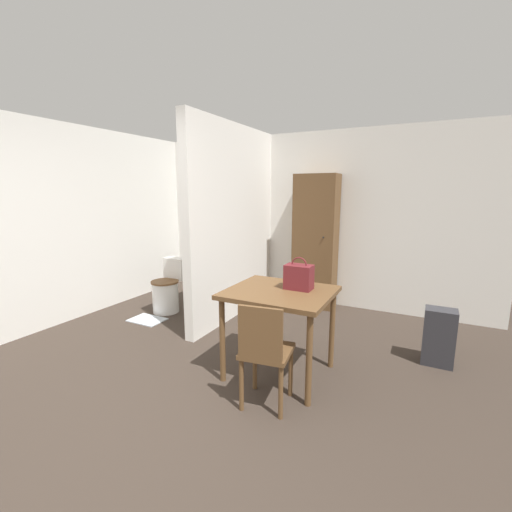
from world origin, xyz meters
The scene contains 11 objects.
ground_plane centered at (0.00, 0.00, 0.00)m, with size 16.00×16.00×0.00m, color #382D26.
wall_back centered at (0.00, 3.61, 1.25)m, with size 5.54×0.12×2.50m.
wall_left centered at (-2.33, 1.78, 1.25)m, with size 0.12×4.55×2.50m.
partition_wall centered at (-0.48, 2.54, 1.25)m, with size 0.12×2.03×2.50m.
dining_table centered at (0.68, 1.36, 0.70)m, with size 0.91×0.80×0.80m.
wooden_chair centered at (0.78, 0.85, 0.47)m, with size 0.42×0.42×0.86m.
toilet centered at (-1.38, 2.21, 0.31)m, with size 0.38×0.53×0.73m.
handbag centered at (0.82, 1.48, 0.91)m, with size 0.24×0.16×0.29m.
wooden_cabinet centered at (0.37, 3.37, 0.95)m, with size 0.60×0.36×1.90m.
bath_mat centered at (-1.38, 1.79, 0.01)m, with size 0.45×0.31×0.01m.
space_heater centered at (1.99, 2.23, 0.28)m, with size 0.28×0.20×0.56m.
Camera 1 is at (1.83, -1.33, 1.67)m, focal length 24.00 mm.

